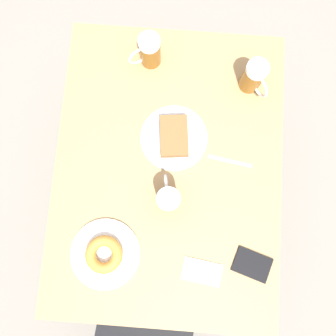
{
  "coord_description": "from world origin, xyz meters",
  "views": [
    {
      "loc": [
        -0.01,
        0.18,
        1.9
      ],
      "look_at": [
        0.0,
        0.0,
        0.75
      ],
      "focal_mm": 35.0,
      "sensor_mm": 36.0,
      "label": 1
    }
  ],
  "objects_px": {
    "passport_near_edge": "(252,265)",
    "fork": "(230,161)",
    "plate_with_donut": "(105,254)",
    "beer_mug_left": "(254,77)",
    "napkin_folded": "(202,272)",
    "plate_with_cake": "(174,137)",
    "beer_mug_right": "(168,199)",
    "beer_mug_center": "(149,51)"
  },
  "relations": [
    {
      "from": "passport_near_edge",
      "to": "fork",
      "type": "bearing_deg",
      "value": -75.37
    },
    {
      "from": "plate_with_donut",
      "to": "fork",
      "type": "relative_size",
      "value": 1.49
    },
    {
      "from": "beer_mug_left",
      "to": "napkin_folded",
      "type": "height_order",
      "value": "beer_mug_left"
    },
    {
      "from": "plate_with_donut",
      "to": "beer_mug_left",
      "type": "bearing_deg",
      "value": -125.94
    },
    {
      "from": "beer_mug_left",
      "to": "fork",
      "type": "relative_size",
      "value": 0.85
    },
    {
      "from": "plate_with_cake",
      "to": "plate_with_donut",
      "type": "xyz_separation_m",
      "value": [
        0.21,
        0.43,
        0.0
      ]
    },
    {
      "from": "plate_with_cake",
      "to": "napkin_folded",
      "type": "distance_m",
      "value": 0.48
    },
    {
      "from": "beer_mug_left",
      "to": "beer_mug_right",
      "type": "xyz_separation_m",
      "value": [
        0.27,
        0.45,
        0.0
      ]
    },
    {
      "from": "fork",
      "to": "beer_mug_left",
      "type": "bearing_deg",
      "value": -101.33
    },
    {
      "from": "plate_with_donut",
      "to": "fork",
      "type": "height_order",
      "value": "plate_with_donut"
    },
    {
      "from": "plate_with_cake",
      "to": "passport_near_edge",
      "type": "xyz_separation_m",
      "value": [
        -0.3,
        0.43,
        -0.01
      ]
    },
    {
      "from": "plate_with_donut",
      "to": "napkin_folded",
      "type": "bearing_deg",
      "value": 174.05
    },
    {
      "from": "beer_mug_center",
      "to": "beer_mug_right",
      "type": "relative_size",
      "value": 1.0
    },
    {
      "from": "beer_mug_right",
      "to": "napkin_folded",
      "type": "height_order",
      "value": "beer_mug_right"
    },
    {
      "from": "beer_mug_center",
      "to": "beer_mug_right",
      "type": "xyz_separation_m",
      "value": [
        -0.11,
        0.52,
        0.0
      ]
    },
    {
      "from": "plate_with_cake",
      "to": "napkin_folded",
      "type": "xyz_separation_m",
      "value": [
        -0.13,
        0.46,
        -0.01
      ]
    },
    {
      "from": "plate_with_cake",
      "to": "beer_mug_center",
      "type": "height_order",
      "value": "beer_mug_center"
    },
    {
      "from": "fork",
      "to": "passport_near_edge",
      "type": "relative_size",
      "value": 1.11
    },
    {
      "from": "plate_with_cake",
      "to": "passport_near_edge",
      "type": "distance_m",
      "value": 0.52
    },
    {
      "from": "plate_with_cake",
      "to": "fork",
      "type": "bearing_deg",
      "value": 161.45
    },
    {
      "from": "plate_with_donut",
      "to": "beer_mug_center",
      "type": "relative_size",
      "value": 1.74
    },
    {
      "from": "beer_mug_center",
      "to": "fork",
      "type": "xyz_separation_m",
      "value": [
        -0.32,
        0.37,
        -0.07
      ]
    },
    {
      "from": "plate_with_cake",
      "to": "plate_with_donut",
      "type": "height_order",
      "value": "same"
    },
    {
      "from": "napkin_folded",
      "to": "fork",
      "type": "height_order",
      "value": "same"
    },
    {
      "from": "beer_mug_left",
      "to": "napkin_folded",
      "type": "xyz_separation_m",
      "value": [
        0.14,
        0.69,
        -0.07
      ]
    },
    {
      "from": "beer_mug_left",
      "to": "beer_mug_center",
      "type": "bearing_deg",
      "value": -10.55
    },
    {
      "from": "plate_with_donut",
      "to": "fork",
      "type": "bearing_deg",
      "value": -139.2
    },
    {
      "from": "fork",
      "to": "plate_with_donut",
      "type": "bearing_deg",
      "value": 40.8
    },
    {
      "from": "fork",
      "to": "plate_with_cake",
      "type": "bearing_deg",
      "value": -18.55
    },
    {
      "from": "beer_mug_center",
      "to": "fork",
      "type": "relative_size",
      "value": 0.85
    },
    {
      "from": "beer_mug_left",
      "to": "fork",
      "type": "distance_m",
      "value": 0.31
    },
    {
      "from": "napkin_folded",
      "to": "passport_near_edge",
      "type": "bearing_deg",
      "value": -167.89
    },
    {
      "from": "plate_with_cake",
      "to": "fork",
      "type": "distance_m",
      "value": 0.22
    },
    {
      "from": "plate_with_donut",
      "to": "napkin_folded",
      "type": "height_order",
      "value": "plate_with_donut"
    },
    {
      "from": "fork",
      "to": "passport_near_edge",
      "type": "xyz_separation_m",
      "value": [
        -0.09,
        0.36,
        0.0
      ]
    },
    {
      "from": "plate_with_donut",
      "to": "beer_mug_right",
      "type": "xyz_separation_m",
      "value": [
        -0.2,
        -0.2,
        0.05
      ]
    },
    {
      "from": "plate_with_donut",
      "to": "passport_near_edge",
      "type": "relative_size",
      "value": 1.65
    },
    {
      "from": "beer_mug_left",
      "to": "beer_mug_right",
      "type": "bearing_deg",
      "value": 59.13
    },
    {
      "from": "beer_mug_right",
      "to": "beer_mug_center",
      "type": "bearing_deg",
      "value": -78.28
    },
    {
      "from": "beer_mug_center",
      "to": "napkin_folded",
      "type": "relative_size",
      "value": 0.97
    },
    {
      "from": "beer_mug_left",
      "to": "beer_mug_center",
      "type": "relative_size",
      "value": 1.0
    },
    {
      "from": "plate_with_donut",
      "to": "beer_mug_left",
      "type": "height_order",
      "value": "beer_mug_left"
    }
  ]
}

